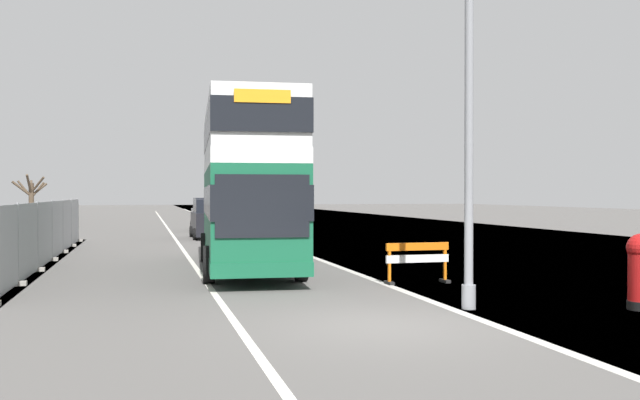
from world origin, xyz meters
TOP-DOWN VIEW (x-y plane):
  - ground at (0.53, 0.10)m, footprint 140.00×280.00m
  - double_decker_bus at (-1.10, 9.77)m, footprint 3.25×10.45m
  - lamppost_foreground at (2.25, 1.28)m, footprint 0.29×0.70m
  - roadworks_barrier at (2.78, 5.31)m, footprint 1.76×0.47m
  - construction_site_fence at (-7.36, 14.22)m, footprint 0.44×20.60m
  - car_oncoming_near at (-0.74, 25.39)m, footprint 2.06×4.18m
  - car_receding_mid at (-0.27, 33.01)m, footprint 1.93×4.08m
  - bare_tree_far_verge_near at (-12.08, 41.93)m, footprint 2.37×2.42m

SIDE VIEW (x-z plane):
  - ground at x=0.53m, z-range -0.10..0.00m
  - roadworks_barrier at x=2.78m, z-range 0.14..1.21m
  - car_oncoming_near at x=-0.74m, z-range -0.06..2.02m
  - car_receding_mid at x=-0.27m, z-range -0.06..2.05m
  - construction_site_fence at x=-7.36m, z-range -0.04..2.11m
  - bare_tree_far_verge_near at x=-12.08m, z-range 0.20..3.97m
  - double_decker_bus at x=-1.10m, z-range 0.16..5.21m
  - lamppost_foreground at x=2.25m, z-range -0.24..9.12m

